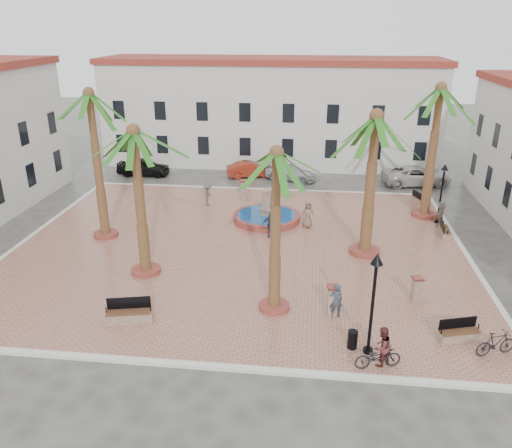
# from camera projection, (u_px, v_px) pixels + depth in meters

# --- Properties ---
(ground) EXTENTS (120.00, 120.00, 0.00)m
(ground) POSITION_uv_depth(u_px,v_px,m) (239.00, 248.00, 29.39)
(ground) COLOR #56544F
(ground) RESTS_ON ground
(plaza) EXTENTS (26.00, 22.00, 0.15)m
(plaza) POSITION_uv_depth(u_px,v_px,m) (239.00, 247.00, 29.36)
(plaza) COLOR #B2745D
(plaza) RESTS_ON ground
(kerb_n) EXTENTS (26.30, 0.30, 0.16)m
(kerb_n) POSITION_uv_depth(u_px,v_px,m) (259.00, 190.00, 39.49)
(kerb_n) COLOR silver
(kerb_n) RESTS_ON ground
(kerb_s) EXTENTS (26.30, 0.30, 0.16)m
(kerb_s) POSITION_uv_depth(u_px,v_px,m) (198.00, 365.00, 19.23)
(kerb_s) COLOR silver
(kerb_s) RESTS_ON ground
(kerb_e) EXTENTS (0.30, 22.30, 0.16)m
(kerb_e) POSITION_uv_depth(u_px,v_px,m) (468.00, 258.00, 27.97)
(kerb_e) COLOR silver
(kerb_e) RESTS_ON ground
(kerb_w) EXTENTS (0.30, 22.30, 0.16)m
(kerb_w) POSITION_uv_depth(u_px,v_px,m) (31.00, 237.00, 30.75)
(kerb_w) COLOR silver
(kerb_w) RESTS_ON ground
(building_north) EXTENTS (30.40, 7.40, 9.50)m
(building_north) POSITION_uv_depth(u_px,v_px,m) (270.00, 111.00, 46.01)
(building_north) COLOR silver
(building_north) RESTS_ON ground
(fountain) EXTENTS (4.39, 4.39, 2.27)m
(fountain) POSITION_uv_depth(u_px,v_px,m) (267.00, 216.00, 33.04)
(fountain) COLOR #A34338
(fountain) RESTS_ON plaza
(palm_nw) EXTENTS (4.86, 4.86, 8.94)m
(palm_nw) POSITION_uv_depth(u_px,v_px,m) (91.00, 109.00, 27.86)
(palm_nw) COLOR #A34338
(palm_nw) RESTS_ON plaza
(palm_sw) EXTENTS (4.98, 4.98, 7.82)m
(palm_sw) POSITION_uv_depth(u_px,v_px,m) (135.00, 148.00, 23.80)
(palm_sw) COLOR #A34338
(palm_sw) RESTS_ON plaza
(palm_s) EXTENTS (4.59, 4.59, 7.63)m
(palm_s) POSITION_uv_depth(u_px,v_px,m) (276.00, 171.00, 20.51)
(palm_s) COLOR #A34338
(palm_s) RESTS_ON plaza
(palm_e) EXTENTS (5.61, 5.61, 8.17)m
(palm_e) POSITION_uv_depth(u_px,v_px,m) (375.00, 133.00, 25.89)
(palm_e) COLOR #A34338
(palm_e) RESTS_ON plaza
(palm_ne) EXTENTS (5.44, 5.44, 8.87)m
(palm_ne) POSITION_uv_depth(u_px,v_px,m) (439.00, 103.00, 31.08)
(palm_ne) COLOR #A34338
(palm_ne) RESTS_ON plaza
(bench_s) EXTENTS (2.10, 1.05, 1.06)m
(bench_s) POSITION_uv_depth(u_px,v_px,m) (129.00, 315.00, 21.86)
(bench_s) COLOR gray
(bench_s) RESTS_ON plaza
(bench_se) EXTENTS (1.84, 1.02, 0.93)m
(bench_se) POSITION_uv_depth(u_px,v_px,m) (459.00, 334.00, 20.58)
(bench_se) COLOR gray
(bench_se) RESTS_ON plaza
(bench_e) EXTENTS (0.62, 1.69, 0.87)m
(bench_e) POSITION_uv_depth(u_px,v_px,m) (445.00, 231.00, 30.77)
(bench_e) COLOR gray
(bench_e) RESTS_ON plaza
(bench_ne) EXTENTS (1.02, 1.77, 0.89)m
(bench_ne) POSITION_uv_depth(u_px,v_px,m) (420.00, 200.00, 36.11)
(bench_ne) COLOR gray
(bench_ne) RESTS_ON plaza
(lamppost_s) EXTENTS (0.47, 0.47, 4.35)m
(lamppost_s) POSITION_uv_depth(u_px,v_px,m) (374.00, 287.00, 18.80)
(lamppost_s) COLOR black
(lamppost_s) RESTS_ON plaza
(lamppost_e) EXTENTS (0.43, 0.43, 3.96)m
(lamppost_e) POSITION_uv_depth(u_px,v_px,m) (443.00, 183.00, 31.81)
(lamppost_e) COLOR black
(lamppost_e) RESTS_ON plaza
(bollard_se) EXTENTS (0.58, 0.58, 1.47)m
(bollard_se) POSITION_uv_depth(u_px,v_px,m) (332.00, 300.00, 22.18)
(bollard_se) COLOR gray
(bollard_se) RESTS_ON plaza
(bollard_n) EXTENTS (0.59, 0.59, 1.45)m
(bollard_n) POSITION_uv_depth(u_px,v_px,m) (243.00, 189.00, 36.89)
(bollard_n) COLOR gray
(bollard_n) RESTS_ON plaza
(bollard_e) EXTENTS (0.56, 0.56, 1.29)m
(bollard_e) POSITION_uv_depth(u_px,v_px,m) (416.00, 289.00, 23.25)
(bollard_e) COLOR gray
(bollard_e) RESTS_ON plaza
(litter_bin) EXTENTS (0.40, 0.40, 0.78)m
(litter_bin) POSITION_uv_depth(u_px,v_px,m) (352.00, 339.00, 20.03)
(litter_bin) COLOR black
(litter_bin) RESTS_ON plaza
(cyclist_a) EXTENTS (0.69, 0.55, 1.65)m
(cyclist_a) POSITION_uv_depth(u_px,v_px,m) (336.00, 300.00, 22.01)
(cyclist_a) COLOR #333B48
(cyclist_a) RESTS_ON plaza
(bicycle_a) EXTENTS (1.92, 1.08, 0.95)m
(bicycle_a) POSITION_uv_depth(u_px,v_px,m) (378.00, 357.00, 18.85)
(bicycle_a) COLOR black
(bicycle_a) RESTS_ON plaza
(cyclist_b) EXTENTS (1.00, 1.00, 1.64)m
(cyclist_b) POSITION_uv_depth(u_px,v_px,m) (382.00, 346.00, 18.89)
(cyclist_b) COLOR #5B2524
(cyclist_b) RESTS_ON plaza
(bicycle_b) EXTENTS (1.82, 1.06, 1.05)m
(bicycle_b) POSITION_uv_depth(u_px,v_px,m) (496.00, 343.00, 19.55)
(bicycle_b) COLOR black
(bicycle_b) RESTS_ON plaza
(pedestrian_fountain_a) EXTENTS (0.95, 0.72, 1.76)m
(pedestrian_fountain_a) POSITION_uv_depth(u_px,v_px,m) (308.00, 214.00, 31.74)
(pedestrian_fountain_a) COLOR #7F604B
(pedestrian_fountain_a) RESTS_ON plaza
(pedestrian_fountain_b) EXTENTS (0.99, 0.48, 1.65)m
(pedestrian_fountain_b) POSITION_uv_depth(u_px,v_px,m) (271.00, 224.00, 30.33)
(pedestrian_fountain_b) COLOR #2D3554
(pedestrian_fountain_b) RESTS_ON plaza
(pedestrian_north) EXTENTS (0.66, 1.07, 1.61)m
(pedestrian_north) POSITION_uv_depth(u_px,v_px,m) (208.00, 195.00, 35.58)
(pedestrian_north) COLOR #4C4C50
(pedestrian_north) RESTS_ON plaza
(pedestrian_east) EXTENTS (1.03, 1.59, 1.64)m
(pedestrian_east) POSITION_uv_depth(u_px,v_px,m) (440.00, 214.00, 32.01)
(pedestrian_east) COLOR #79685F
(pedestrian_east) RESTS_ON plaza
(car_black) EXTENTS (4.51, 1.83, 1.53)m
(car_black) POSITION_uv_depth(u_px,v_px,m) (143.00, 167.00, 43.23)
(car_black) COLOR black
(car_black) RESTS_ON ground
(car_red) EXTENTS (4.25, 2.59, 1.32)m
(car_red) POSITION_uv_depth(u_px,v_px,m) (250.00, 169.00, 42.80)
(car_red) COLOR maroon
(car_red) RESTS_ON ground
(car_silver) EXTENTS (4.66, 2.80, 1.27)m
(car_silver) POSITION_uv_depth(u_px,v_px,m) (290.00, 172.00, 42.01)
(car_silver) COLOR silver
(car_silver) RESTS_ON ground
(car_white) EXTENTS (5.88, 3.45, 1.54)m
(car_white) POSITION_uv_depth(u_px,v_px,m) (417.00, 176.00, 40.66)
(car_white) COLOR beige
(car_white) RESTS_ON ground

